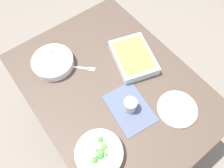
{
  "coord_description": "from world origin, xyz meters",
  "views": [
    {
      "loc": [
        -0.47,
        0.36,
        1.83
      ],
      "look_at": [
        0.0,
        0.0,
        0.74
      ],
      "focal_mm": 33.88,
      "sensor_mm": 36.0,
      "label": 1
    }
  ],
  "objects_px": {
    "broccoli_bowl": "(99,153)",
    "fork_on_table": "(83,68)",
    "spoon_by_stew": "(57,69)",
    "drink_cup": "(130,106)",
    "stew_bowl": "(53,62)",
    "baking_dish": "(133,57)",
    "side_plate": "(177,109)"
  },
  "relations": [
    {
      "from": "broccoli_bowl",
      "to": "fork_on_table",
      "type": "xyz_separation_m",
      "value": [
        0.47,
        -0.22,
        -0.03
      ]
    },
    {
      "from": "spoon_by_stew",
      "to": "drink_cup",
      "type": "bearing_deg",
      "value": -157.92
    },
    {
      "from": "broccoli_bowl",
      "to": "spoon_by_stew",
      "type": "xyz_separation_m",
      "value": [
        0.56,
        -0.09,
        -0.03
      ]
    },
    {
      "from": "stew_bowl",
      "to": "spoon_by_stew",
      "type": "relative_size",
      "value": 1.43
    },
    {
      "from": "broccoli_bowl",
      "to": "fork_on_table",
      "type": "distance_m",
      "value": 0.52
    },
    {
      "from": "drink_cup",
      "to": "baking_dish",
      "type": "bearing_deg",
      "value": -43.38
    },
    {
      "from": "broccoli_bowl",
      "to": "side_plate",
      "type": "distance_m",
      "value": 0.48
    },
    {
      "from": "fork_on_table",
      "to": "spoon_by_stew",
      "type": "bearing_deg",
      "value": 55.83
    },
    {
      "from": "broccoli_bowl",
      "to": "baking_dish",
      "type": "relative_size",
      "value": 0.67
    },
    {
      "from": "spoon_by_stew",
      "to": "side_plate",
      "type": "bearing_deg",
      "value": -147.94
    },
    {
      "from": "baking_dish",
      "to": "side_plate",
      "type": "bearing_deg",
      "value": 177.48
    },
    {
      "from": "drink_cup",
      "to": "side_plate",
      "type": "bearing_deg",
      "value": -128.66
    },
    {
      "from": "baking_dish",
      "to": "broccoli_bowl",
      "type": "bearing_deg",
      "value": 123.84
    },
    {
      "from": "stew_bowl",
      "to": "side_plate",
      "type": "xyz_separation_m",
      "value": [
        -0.67,
        -0.39,
        -0.03
      ]
    },
    {
      "from": "broccoli_bowl",
      "to": "drink_cup",
      "type": "distance_m",
      "value": 0.29
    },
    {
      "from": "side_plate",
      "to": "fork_on_table",
      "type": "bearing_deg",
      "value": 26.05
    },
    {
      "from": "side_plate",
      "to": "fork_on_table",
      "type": "height_order",
      "value": "side_plate"
    },
    {
      "from": "broccoli_bowl",
      "to": "spoon_by_stew",
      "type": "bearing_deg",
      "value": -8.94
    },
    {
      "from": "broccoli_bowl",
      "to": "drink_cup",
      "type": "bearing_deg",
      "value": -70.29
    },
    {
      "from": "drink_cup",
      "to": "stew_bowl",
      "type": "bearing_deg",
      "value": 20.26
    },
    {
      "from": "stew_bowl",
      "to": "side_plate",
      "type": "distance_m",
      "value": 0.77
    },
    {
      "from": "drink_cup",
      "to": "fork_on_table",
      "type": "relative_size",
      "value": 0.61
    },
    {
      "from": "side_plate",
      "to": "fork_on_table",
      "type": "xyz_separation_m",
      "value": [
        0.54,
        0.26,
        -0.0
      ]
    },
    {
      "from": "side_plate",
      "to": "spoon_by_stew",
      "type": "relative_size",
      "value": 1.25
    },
    {
      "from": "stew_bowl",
      "to": "fork_on_table",
      "type": "bearing_deg",
      "value": -135.62
    },
    {
      "from": "drink_cup",
      "to": "spoon_by_stew",
      "type": "xyz_separation_m",
      "value": [
        0.46,
        0.19,
        -0.03
      ]
    },
    {
      "from": "stew_bowl",
      "to": "drink_cup",
      "type": "height_order",
      "value": "drink_cup"
    },
    {
      "from": "side_plate",
      "to": "spoon_by_stew",
      "type": "xyz_separation_m",
      "value": [
        0.63,
        0.39,
        -0.0
      ]
    },
    {
      "from": "side_plate",
      "to": "drink_cup",
      "type": "bearing_deg",
      "value": 51.34
    },
    {
      "from": "drink_cup",
      "to": "side_plate",
      "type": "height_order",
      "value": "drink_cup"
    },
    {
      "from": "stew_bowl",
      "to": "broccoli_bowl",
      "type": "bearing_deg",
      "value": 171.61
    },
    {
      "from": "spoon_by_stew",
      "to": "fork_on_table",
      "type": "relative_size",
      "value": 1.26
    }
  ]
}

